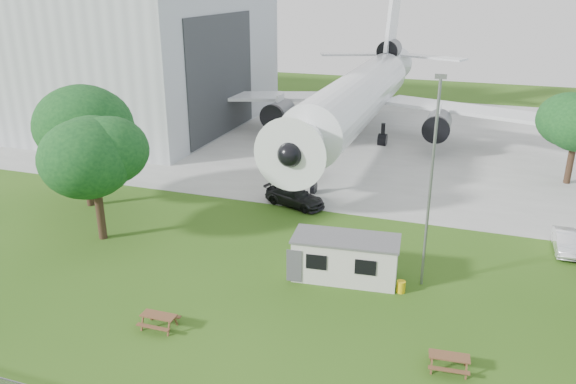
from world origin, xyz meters
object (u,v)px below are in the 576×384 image
(hangar, at_px, (78,42))
(picnic_west, at_px, (160,328))
(site_cabin, at_px, (346,258))
(picnic_east, at_px, (448,370))
(airliner, at_px, (360,93))

(hangar, height_order, picnic_west, hangar)
(site_cabin, relative_size, picnic_west, 3.82)
(site_cabin, bearing_deg, picnic_east, -46.30)
(picnic_west, relative_size, picnic_east, 1.00)
(airliner, distance_m, picnic_east, 39.43)
(hangar, height_order, site_cabin, hangar)
(site_cabin, xyz_separation_m, picnic_east, (6.42, -6.72, -1.31))
(picnic_east, bearing_deg, site_cabin, 128.86)
(picnic_east, bearing_deg, picnic_west, -179.22)
(hangar, xyz_separation_m, picnic_east, (48.21, -37.25, -9.41))
(hangar, xyz_separation_m, site_cabin, (41.78, -30.53, -8.09))
(airliner, height_order, picnic_east, airliner)
(airliner, bearing_deg, picnic_west, -92.81)
(picnic_east, bearing_deg, airliner, 103.40)
(airliner, bearing_deg, picnic_east, -71.75)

